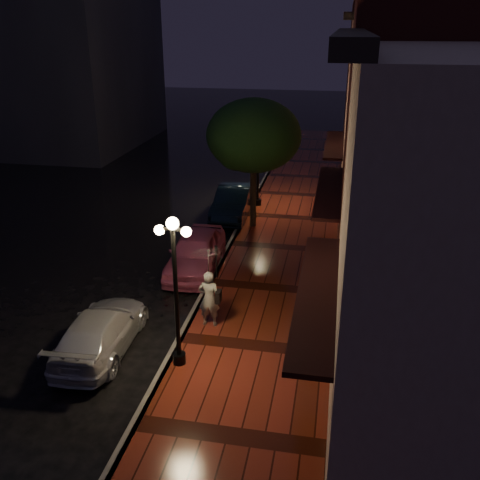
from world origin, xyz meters
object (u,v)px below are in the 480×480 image
Objects in this scene: woman_with_umbrella at (209,276)px; streetlamp_far at (258,158)px; silver_car at (101,331)px; parking_meter at (216,258)px; navy_car at (234,202)px; streetlamp_near at (176,284)px; pink_car at (196,252)px; street_tree at (254,138)px.

streetlamp_far is at bearing -88.07° from woman_with_umbrella.
parking_meter reaches higher than silver_car.
parking_meter is at bearing -84.45° from navy_car.
woman_with_umbrella is (2.83, 1.72, 1.21)m from silver_car.
streetlamp_near is at bearing -86.18° from navy_car.
silver_car is 1.71× the size of woman_with_umbrella.
pink_car is 4.44m from woman_with_umbrella.
woman_with_umbrella is 2.05× the size of parking_meter.
woman_with_umbrella is at bearing 80.79° from streetlamp_near.
streetlamp_far reaches higher than woman_with_umbrella.
pink_car is 1.03× the size of silver_car.
streetlamp_near is at bearing -91.35° from street_tree.
navy_car is 1.04× the size of silver_car.
parking_meter is at bearing -94.72° from street_tree.
parking_meter is at bearing -117.06° from silver_car.
streetlamp_near is at bearing -90.00° from streetlamp_far.
streetlamp_near is 3.19m from silver_car.
streetlamp_far is 2.59m from navy_car.
street_tree is 6.49m from parking_meter.
pink_car is at bearing -69.10° from woman_with_umbrella.
streetlamp_near is 6.54m from pink_car.
navy_car is at bearing 85.78° from pink_car.
navy_car is at bearing -121.70° from streetlamp_far.
streetlamp_near is 5.70m from parking_meter.
streetlamp_far is at bearing -102.98° from silver_car.
navy_car is at bearing -99.87° from silver_car.
streetlamp_far is 0.95× the size of navy_car.
woman_with_umbrella reaches higher than silver_car.
silver_car is 3.52m from woman_with_umbrella.
parking_meter is (0.97, -0.73, 0.14)m from pink_car.
navy_car is 10.46m from woman_with_umbrella.
street_tree is 1.29× the size of pink_car.
pink_car reaches higher than navy_car.
street_tree is at bearing 71.26° from pink_car.
street_tree is at bearing -107.15° from silver_car.
pink_car reaches higher than silver_car.
streetlamp_far is at bearing 57.76° from navy_car.
silver_car is at bearing -104.53° from street_tree.
pink_car is 1.75× the size of woman_with_umbrella.
pink_car is at bearing -98.53° from streetlamp_far.
woman_with_umbrella is (1.30, -10.32, 1.10)m from navy_car.
navy_car reaches higher than silver_car.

